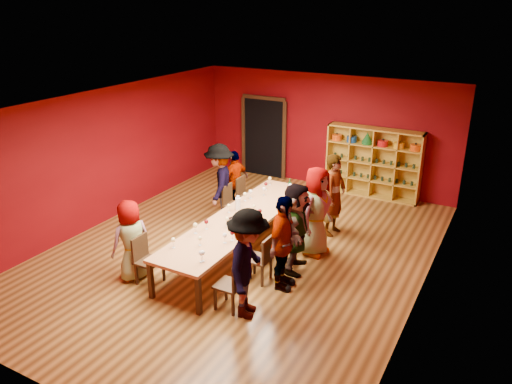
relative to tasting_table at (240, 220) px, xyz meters
The scene contains 44 objects.
room_shell 0.80m from the tasting_table, ahead, with size 7.10×9.10×3.04m.
tasting_table is the anchor object (origin of this frame).
doorway 4.80m from the tasting_table, 112.09° to the left, with size 1.40×0.17×2.30m.
shelving_unit 4.55m from the tasting_table, 72.08° to the left, with size 2.40×0.40×1.80m.
chair_person_left_0 2.03m from the tasting_table, 116.83° to the right, with size 0.42×0.42×0.89m.
person_left_0 2.17m from the tasting_table, 123.88° to the right, with size 0.74×0.40×1.52m, color #15183C.
chair_person_left_3 1.48m from the tasting_table, 128.45° to the left, with size 0.42×0.42×0.89m.
person_left_3 1.68m from the tasting_table, 136.70° to the left, with size 1.17×0.48×1.81m, color #151B3B.
chair_person_left_4 1.99m from the tasting_table, 117.42° to the left, with size 0.42×0.42×0.89m.
person_left_4 2.11m from the tasting_table, 123.86° to the left, with size 0.88×0.40×1.50m, color #131B36.
chair_person_right_0 2.01m from the tasting_table, 62.90° to the right, with size 0.42×0.42×0.89m.
person_right_0 2.15m from the tasting_table, 56.25° to the right, with size 1.19×0.49×1.84m, color #CF8B96.
chair_person_right_1 1.22m from the tasting_table, 40.71° to the right, with size 0.42×0.42×0.89m.
person_right_1 1.53m from the tasting_table, 30.90° to the right, with size 1.01×0.46×1.73m, color #567AB1.
chair_person_right_2 0.94m from the tasting_table, ahead, with size 0.42×0.42×0.89m.
person_right_2 1.27m from the tasting_table, ahead, with size 1.61×0.46×1.73m, color black.
chair_person_right_3 1.16m from the tasting_table, 36.93° to the left, with size 0.42×0.42×0.89m.
person_right_3 1.50m from the tasting_table, 27.43° to the left, with size 0.89×0.48×1.81m, color beige.
chair_person_right_4 1.95m from the tasting_table, 62.02° to the left, with size 0.42×0.42×0.89m.
person_right_4 2.17m from the tasting_table, 52.39° to the left, with size 0.65×0.48×1.79m, color #161F3C.
wine_glass_0 0.91m from the tasting_table, 113.97° to the left, with size 0.08×0.08×0.20m.
wine_glass_1 1.32m from the tasting_table, 97.04° to the left, with size 0.08×0.08×0.19m.
wine_glass_2 0.42m from the tasting_table, 73.32° to the left, with size 0.07×0.07×0.18m.
wine_glass_3 1.13m from the tasting_table, 73.82° to the right, with size 0.08×0.08×0.20m.
wine_glass_4 1.84m from the tasting_table, 79.69° to the left, with size 0.07×0.07×0.18m.
wine_glass_5 1.75m from the tasting_table, 80.73° to the left, with size 0.09×0.09×0.22m.
wine_glass_6 1.87m from the tasting_table, 79.72° to the right, with size 0.08×0.08×0.21m.
wine_glass_7 0.40m from the tasting_table, 27.04° to the right, with size 0.09×0.09×0.22m.
wine_glass_8 1.99m from the tasting_table, 100.24° to the left, with size 0.08×0.08×0.20m.
wine_glass_9 1.37m from the tasting_table, 91.00° to the right, with size 0.07×0.07×0.18m.
wine_glass_10 1.65m from the tasting_table, 99.78° to the left, with size 0.08×0.08×0.19m.
wine_glass_11 1.70m from the tasting_table, 102.86° to the right, with size 0.08×0.08×0.20m.
wine_glass_12 1.09m from the tasting_table, 110.21° to the right, with size 0.09×0.09×0.22m.
wine_glass_13 0.43m from the tasting_table, 27.66° to the left, with size 0.08×0.08×0.20m.
wine_glass_14 0.48m from the tasting_table, 94.53° to the right, with size 0.08×0.08×0.19m.
wine_glass_15 1.85m from the tasting_table, 79.32° to the right, with size 0.08×0.08×0.21m.
wine_glass_16 0.40m from the tasting_table, 160.96° to the left, with size 0.08×0.08×0.19m.
wine_glass_17 0.83m from the tasting_table, 111.75° to the right, with size 0.08×0.08×0.20m.
wine_glass_18 1.01m from the tasting_table, 67.91° to the right, with size 0.08×0.08×0.20m.
wine_glass_19 1.07m from the tasting_table, 108.17° to the left, with size 0.08×0.08×0.20m.
spittoon_bowl 0.34m from the tasting_table, 81.37° to the right, with size 0.29×0.29×0.16m, color #B4B6BB.
carafe_a 0.49m from the tasting_table, 126.19° to the left, with size 0.13×0.13×0.29m.
carafe_b 0.57m from the tasting_table, 58.61° to the right, with size 0.11×0.11×0.26m.
wine_bottle 1.78m from the tasting_table, 81.93° to the left, with size 0.08×0.08×0.31m.
Camera 1 is at (4.59, -7.73, 4.80)m, focal length 35.00 mm.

